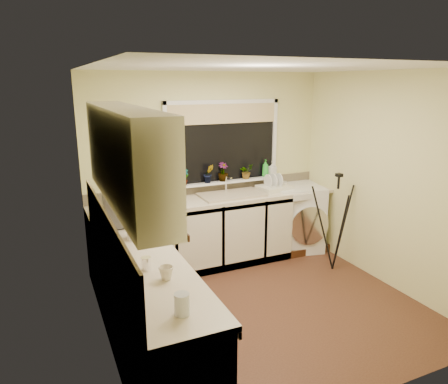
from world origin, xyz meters
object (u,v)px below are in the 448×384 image
soap_bottle_green (265,168)px  plant_d (246,171)px  washing_machine (296,217)px  plant_c (223,172)px  glass_jug (182,304)px  soap_bottle_clear (272,169)px  laptop (159,198)px  cup_left (166,273)px  dish_rack (275,188)px  kettle (134,229)px  cup_back (284,185)px  microwave (123,207)px  plant_a (184,176)px  tripod (336,223)px  steel_jar (146,264)px  plant_b (209,174)px

soap_bottle_green → plant_d: bearing=-178.1°
washing_machine → plant_c: bearing=-179.9°
glass_jug → soap_bottle_clear: size_ratio=0.69×
glass_jug → washing_machine: bearing=44.3°
laptop → plant_c: bearing=11.0°
plant_d → cup_left: 2.78m
dish_rack → glass_jug: glass_jug is taller
kettle → plant_c: plant_c is taller
cup_back → soap_bottle_clear: bearing=133.0°
plant_d → plant_c: bearing=179.8°
dish_rack → soap_bottle_clear: 0.29m
kettle → microwave: bearing=89.2°
plant_a → soap_bottle_green: soap_bottle_green is taller
soap_bottle_clear → cup_back: soap_bottle_clear is taller
tripod → cup_back: 0.93m
steel_jar → cup_back: steel_jar is taller
laptop → soap_bottle_clear: 1.68m
laptop → tripod: tripod is taller
microwave → soap_bottle_green: soap_bottle_green is taller
glass_jug → plant_d: bearing=55.7°
plant_b → plant_c: 0.21m
laptop → glass_jug: 2.50m
microwave → plant_a: bearing=-50.2°
glass_jug → plant_b: (1.25, 2.64, 0.20)m
tripod → soap_bottle_clear: bearing=97.2°
soap_bottle_green → soap_bottle_clear: size_ratio=1.13×
tripod → plant_d: tripod is taller
tripod → cup_back: bearing=92.8°
microwave → plant_b: size_ratio=2.34×
laptop → plant_a: size_ratio=1.69×
plant_b → soap_bottle_green: (0.86, 0.02, -0.00)m
plant_a → cup_back: bearing=-6.3°
soap_bottle_clear → kettle: bearing=-151.3°
cup_left → dish_rack: bearing=42.8°
kettle → glass_jug: 1.43m
laptop → soap_bottle_clear: size_ratio=1.81×
washing_machine → plant_d: (-0.70, 0.20, 0.69)m
kettle → soap_bottle_green: bearing=30.5°
kettle → microwave: 0.56m
steel_jar → soap_bottle_clear: bearing=40.2°
plant_a → soap_bottle_green: bearing=0.6°
washing_machine → dish_rack: bearing=-168.1°
soap_bottle_green → tripod: bearing=-65.9°
cup_left → plant_b: bearing=60.4°
kettle → washing_machine: bearing=22.3°
plant_b → laptop: bearing=-165.1°
washing_machine → kettle: (-2.49, -1.02, 0.53)m
cup_left → soap_bottle_green: bearing=46.2°
washing_machine → plant_a: (-1.58, 0.20, 0.70)m
dish_rack → cup_back: cup_back is taller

